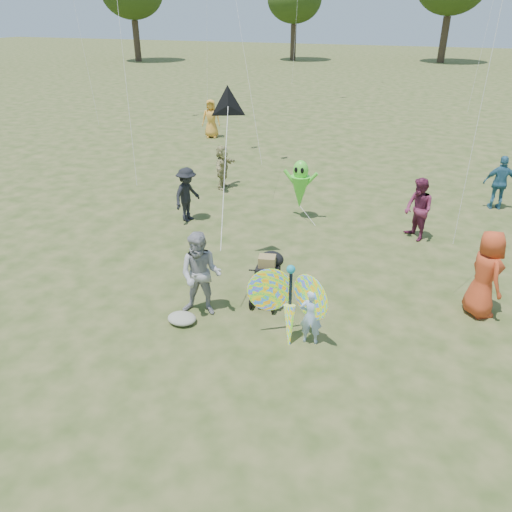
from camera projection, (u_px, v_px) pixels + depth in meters
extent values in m
plane|color=#51592B|center=(239.00, 345.00, 9.21)|extent=(160.00, 160.00, 0.00)
imported|color=#9FBAE1|center=(311.00, 316.00, 9.05)|extent=(0.44, 0.32, 1.12)
imported|color=#98969C|center=(201.00, 275.00, 9.79)|extent=(0.97, 0.81, 1.77)
ellipsoid|color=gray|center=(182.00, 318.00, 9.83)|extent=(0.58, 0.47, 0.18)
imported|color=#BC3F1E|center=(486.00, 274.00, 9.77)|extent=(0.92, 1.05, 1.81)
imported|color=black|center=(187.00, 195.00, 14.23)|extent=(0.75, 1.10, 1.57)
imported|color=#306784|center=(500.00, 183.00, 15.05)|extent=(1.01, 0.54, 1.65)
imported|color=tan|center=(223.00, 167.00, 16.83)|extent=(0.47, 1.38, 1.48)
imported|color=maroon|center=(418.00, 210.00, 13.06)|extent=(0.99, 1.03, 1.67)
imported|color=gold|center=(211.00, 119.00, 23.35)|extent=(0.98, 0.77, 1.75)
cube|color=black|center=(268.00, 279.00, 10.33)|extent=(0.62, 0.94, 0.71)
cube|color=black|center=(267.00, 292.00, 10.48)|extent=(0.54, 0.75, 0.10)
ellipsoid|color=black|center=(272.00, 259.00, 10.39)|extent=(0.51, 0.45, 0.33)
cylinder|color=black|center=(251.00, 301.00, 10.29)|extent=(0.11, 0.30, 0.30)
cylinder|color=black|center=(273.00, 306.00, 10.14)|extent=(0.11, 0.30, 0.30)
cylinder|color=black|center=(274.00, 287.00, 10.91)|extent=(0.09, 0.23, 0.22)
cylinder|color=black|center=(260.00, 271.00, 9.73)|extent=(0.44, 0.12, 0.03)
cube|color=olive|center=(267.00, 262.00, 10.10)|extent=(0.39, 0.34, 0.26)
ellipsoid|color=orange|center=(270.00, 290.00, 9.13)|extent=(0.98, 0.71, 1.24)
ellipsoid|color=orange|center=(310.00, 297.00, 8.90)|extent=(0.98, 0.71, 1.24)
cylinder|color=black|center=(290.00, 296.00, 9.05)|extent=(0.06, 0.06, 1.00)
cone|color=orange|center=(289.00, 329.00, 9.16)|extent=(0.36, 0.49, 0.93)
sphere|color=teal|center=(291.00, 269.00, 8.79)|extent=(0.16, 0.16, 0.16)
cone|color=black|center=(228.00, 105.00, 10.54)|extent=(0.89, 0.62, 0.81)
cylinder|color=silver|center=(225.00, 174.00, 10.02)|extent=(0.72, 2.22, 2.31)
cone|color=#55E335|center=(300.00, 192.00, 14.37)|extent=(0.56, 0.56, 0.95)
ellipsoid|color=#55E335|center=(301.00, 170.00, 14.08)|extent=(0.44, 0.39, 0.57)
ellipsoid|color=black|center=(296.00, 170.00, 13.94)|extent=(0.10, 0.05, 0.17)
ellipsoid|color=black|center=(302.00, 171.00, 13.88)|extent=(0.10, 0.05, 0.17)
cylinder|color=#55E335|center=(290.00, 178.00, 14.29)|extent=(0.43, 0.10, 0.49)
cylinder|color=#55E335|center=(311.00, 180.00, 14.10)|extent=(0.43, 0.10, 0.49)
cylinder|color=silver|center=(307.00, 215.00, 14.38)|extent=(0.61, 0.41, 0.41)
cylinder|color=silver|center=(236.00, 4.00, 14.73)|extent=(2.64, 2.81, 8.72)
cylinder|color=#3A2D21|center=(137.00, 41.00, 55.19)|extent=(0.70, 0.70, 4.20)
cylinder|color=#3A2D21|center=(293.00, 42.00, 56.30)|extent=(0.63, 0.63, 3.78)
cylinder|color=#3A2D21|center=(444.00, 40.00, 53.77)|extent=(0.77, 0.77, 4.62)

